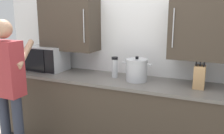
% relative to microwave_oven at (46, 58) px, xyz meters
% --- Properties ---
extents(back_wall_tiled, '(3.89, 0.44, 2.67)m').
position_rel_microwave_oven_xyz_m(back_wall_tiled, '(1.18, 0.26, 0.27)').
color(back_wall_tiled, white).
rests_on(back_wall_tiled, ground_plane).
extents(counter_unit, '(3.34, 0.61, 0.95)m').
position_rel_microwave_oven_xyz_m(counter_unit, '(1.18, -0.04, -0.64)').
color(counter_unit, '#3D3328').
rests_on(counter_unit, ground_plane).
extents(microwave_oven, '(0.50, 0.39, 0.33)m').
position_rel_microwave_oven_xyz_m(microwave_oven, '(0.00, 0.00, 0.00)').
color(microwave_oven, '#B7BABF').
rests_on(microwave_oven, counter_unit).
extents(knife_block, '(0.11, 0.15, 0.32)m').
position_rel_microwave_oven_xyz_m(knife_block, '(1.98, -0.02, -0.04)').
color(knife_block, tan).
rests_on(knife_block, counter_unit).
extents(thermos_flask, '(0.07, 0.07, 0.25)m').
position_rel_microwave_oven_xyz_m(thermos_flask, '(1.02, 0.02, -0.04)').
color(thermos_flask, '#B7BABF').
rests_on(thermos_flask, counter_unit).
extents(stock_pot, '(0.34, 0.25, 0.28)m').
position_rel_microwave_oven_xyz_m(stock_pot, '(1.30, -0.02, -0.03)').
color(stock_pot, '#B7BABF').
rests_on(stock_pot, counter_unit).
extents(person_figure, '(0.44, 0.56, 1.65)m').
position_rel_microwave_oven_xyz_m(person_figure, '(0.09, -0.74, -0.13)').
color(person_figure, '#282D3D').
rests_on(person_figure, ground_plane).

